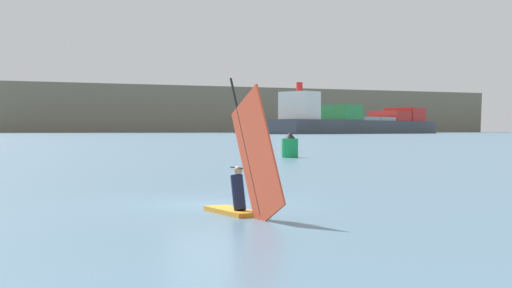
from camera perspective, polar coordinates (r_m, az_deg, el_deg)
name	(u,v)px	position (r m, az deg, el deg)	size (l,w,h in m)	color
ground_plane	(211,205)	(22.38, -3.36, -4.55)	(4000.00, 4000.00, 0.00)	#476B84
windsurfer	(245,182)	(19.25, -0.86, -2.82)	(1.65, 3.85, 3.79)	orange
cargo_ship	(358,122)	(542.59, 7.63, 1.62)	(151.83, 136.83, 33.11)	#3F444C
distant_headland	(446,115)	(1155.20, 14.00, 2.15)	(1308.61, 232.85, 51.71)	#756B56
channel_buoy	(290,146)	(61.33, 2.55, -0.17)	(1.34, 1.34, 2.04)	#19994C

